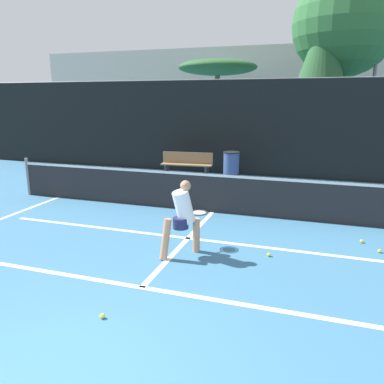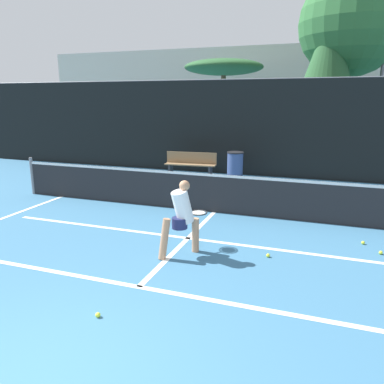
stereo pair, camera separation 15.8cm
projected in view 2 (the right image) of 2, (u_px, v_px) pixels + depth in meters
court_baseline_near at (139, 287)px, 5.52m from camera, size 11.00×0.10×0.01m
court_service_line at (188, 238)px, 7.46m from camera, size 8.25×0.10×0.01m
court_center_mark at (186, 240)px, 7.35m from camera, size 0.10×4.00×0.01m
court_sideline_left at (7, 217)px, 8.81m from camera, size 0.10×5.00×0.01m
net at (215, 192)px, 9.06m from camera, size 11.09×0.09×1.07m
fence_back at (253, 128)px, 13.24m from camera, size 24.00×0.06×3.39m
player_practicing at (182, 215)px, 6.52m from camera, size 0.73×1.13×1.35m
tennis_ball_scattered_0 at (268, 255)px, 6.56m from camera, size 0.07×0.07×0.07m
tennis_ball_scattered_1 at (98, 315)px, 4.75m from camera, size 0.07×0.07×0.07m
tennis_ball_scattered_4 at (363, 243)px, 7.14m from camera, size 0.07×0.07×0.07m
tennis_ball_scattered_5 at (381, 253)px, 6.68m from camera, size 0.07×0.07×0.07m
courtside_bench at (191, 163)px, 13.29m from camera, size 1.85×0.54×0.86m
trash_bin at (235, 165)px, 12.87m from camera, size 0.57×0.57×0.94m
parked_car at (300, 152)px, 15.33m from camera, size 1.82×4.64×1.40m
tree_west at (224, 68)px, 21.36m from camera, size 4.52×4.52×4.91m
tree_mid at (352, 23)px, 17.18m from camera, size 4.84×4.84×8.51m
tree_east at (329, 52)px, 16.66m from camera, size 2.53×2.53×6.74m
building_far at (291, 94)px, 25.43m from camera, size 36.00×2.40×6.11m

